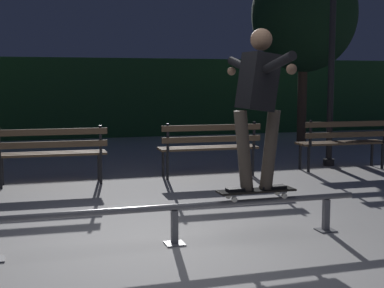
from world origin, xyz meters
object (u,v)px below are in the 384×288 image
Objects in this scene: park_bench_rightmost at (344,139)px; park_bench_right_center at (210,144)px; tree_far_right at (304,15)px; skateboarder at (258,95)px; park_bench_left_center at (51,149)px; skateboard at (256,191)px; grind_rail at (174,213)px; lamp_post_right at (333,26)px.

park_bench_right_center is at bearing 180.00° from park_bench_rightmost.
skateboarder is at bearing -121.10° from tree_far_right.
park_bench_left_center is (-1.79, 3.33, -0.86)m from skateboarder.
park_bench_left_center is at bearing 118.28° from skateboard.
skateboarder is at bearing 1.43° from skateboard.
grind_rail is 2.35× the size of park_bench_left_center.
tree_far_right reaches higher than skateboarder.
tree_far_right is 3.41m from lamp_post_right.
park_bench_rightmost is 0.41× the size of lamp_post_right.
lamp_post_right is (3.92, 3.82, 2.18)m from grind_rail.
skateboarder is at bearing -61.68° from park_bench_left_center.
park_bench_right_center is at bearing 66.06° from grind_rail.
park_bench_right_center is (1.48, 3.33, 0.24)m from grind_rail.
grind_rail is 5.14m from park_bench_rightmost.
park_bench_left_center reaches higher than skateboard.
skateboarder is 0.40× the size of lamp_post_right.
grind_rail is 3.65m from park_bench_right_center.
park_bench_rightmost is (3.91, 3.33, 0.24)m from grind_rail.
skateboard is 0.50× the size of skateboarder.
park_bench_right_center is (0.64, 3.33, -0.86)m from skateboarder.
park_bench_left_center is 4.87m from park_bench_rightmost.
skateboard is 0.20× the size of lamp_post_right.
skateboard is (0.83, 0.00, 0.16)m from grind_rail.
skateboarder reaches higher than park_bench_rightmost.
grind_rail is 9.05m from tree_far_right.
tree_far_right reaches higher than park_bench_left_center.
tree_far_right is at bearing 45.68° from park_bench_right_center.
park_bench_left_center and park_bench_right_center have the same top height.
park_bench_rightmost is at bearing -107.23° from tree_far_right.
skateboarder is 0.97× the size of park_bench_left_center.
tree_far_right reaches higher than grind_rail.
skateboarder is 4.62m from park_bench_rightmost.
tree_far_right reaches higher than lamp_post_right.
tree_far_right reaches higher than park_bench_rightmost.
park_bench_right_center is 3.16m from lamp_post_right.
park_bench_left_center reaches higher than grind_rail.
park_bench_left_center is at bearing 118.32° from skateboarder.
grind_rail is 2.35× the size of park_bench_right_center.
grind_rail is 5.89m from lamp_post_right.
skateboard is 3.39m from park_bench_right_center.
grind_rail is at bearing -179.99° from skateboarder.
park_bench_rightmost is at bearing 0.00° from park_bench_left_center.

